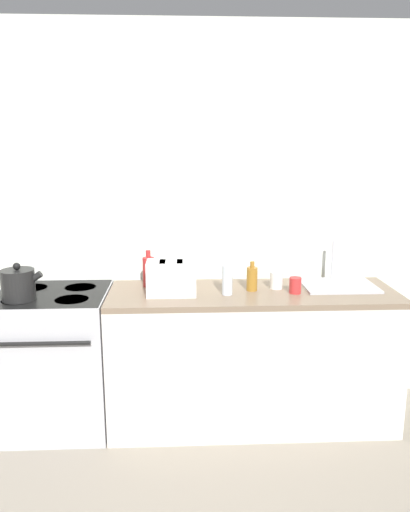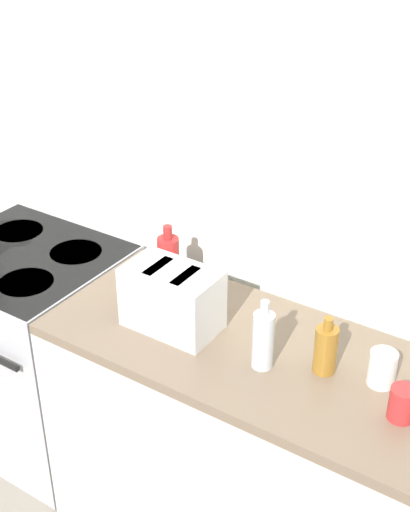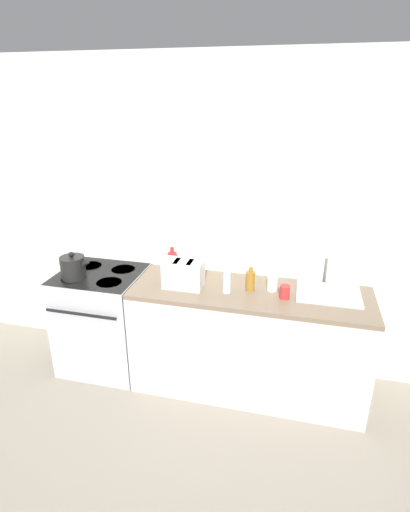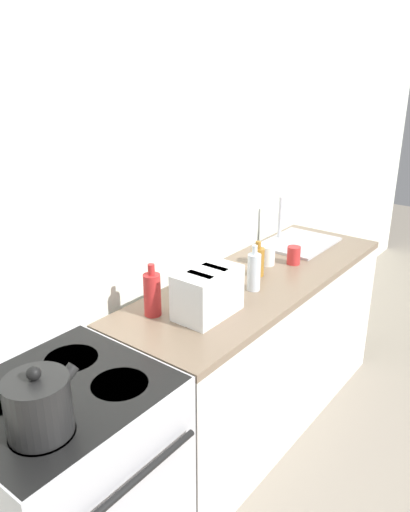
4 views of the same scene
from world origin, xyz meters
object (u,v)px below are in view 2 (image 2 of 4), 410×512
bottle_amber (326,349)px  toaster (172,298)px  bottle_red (169,262)px  bottle_clear (263,339)px  cup_red (402,404)px  stove (35,345)px  cup_white (382,368)px

bottle_amber → toaster: bearing=-173.0°
bottle_red → bottle_clear: (0.50, -0.21, -0.00)m
cup_red → bottle_amber: bearing=164.8°
bottle_red → stove: bearing=-167.8°
toaster → bottle_red: 0.24m
bottle_clear → cup_white: size_ratio=2.13×
cup_white → bottle_amber: bearing=-167.1°
bottle_red → bottle_clear: bottle_red is taller
bottle_red → cup_red: size_ratio=2.40×
toaster → stove: bearing=175.6°
toaster → cup_red: (0.78, -0.01, -0.06)m
bottle_amber → cup_red: bearing=-15.2°
stove → cup_red: cup_red is taller
cup_red → bottle_red: bearing=167.9°
bottle_red → cup_white: (0.83, -0.09, -0.05)m
cup_red → bottle_clear: bearing=-178.6°
cup_white → bottle_clear: bearing=-160.1°
bottle_red → cup_white: 0.83m
bottle_red → bottle_amber: (0.66, -0.13, -0.02)m
bottle_amber → cup_red: bottle_amber is taller
stove → bottle_amber: bearing=0.2°
toaster → cup_red: bearing=-0.7°
bottle_amber → bottle_clear: bearing=-153.7°
stove → bottle_amber: 1.37m
toaster → bottle_clear: 0.35m
bottle_red → bottle_clear: size_ratio=1.04×
bottle_red → cup_red: 0.95m
bottle_red → bottle_amber: size_ratio=1.28×
bottle_amber → bottle_red: bearing=169.2°
bottle_clear → cup_white: (0.33, 0.12, -0.04)m
bottle_amber → stove: bearing=-179.8°
stove → bottle_red: size_ratio=3.70×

